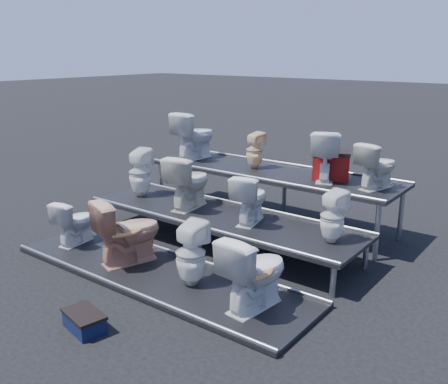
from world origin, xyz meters
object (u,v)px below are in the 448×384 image
Objects in this scene: toilet_4 at (140,172)px; toilet_10 at (326,155)px; toilet_3 at (255,271)px; toilet_7 at (333,217)px; toilet_1 at (128,231)px; toilet_9 at (255,150)px; toilet_11 at (377,166)px; red_crate at (331,166)px; toilet_5 at (189,181)px; toilet_6 at (250,198)px; toilet_0 at (75,221)px; toilet_2 at (191,254)px; toilet_8 at (194,135)px; step_stool at (84,322)px.

toilet_10 reaches higher than toilet_4.
toilet_7 is at bearing -95.04° from toilet_3.
toilet_7 is at bearing -130.96° from toilet_1.
toilet_9 is 0.92× the size of toilet_11.
toilet_11 is at bearing -167.40° from toilet_9.
toilet_9 is 1.31m from red_crate.
toilet_5 is 1.18× the size of toilet_6.
toilet_7 is (2.21, 1.30, 0.30)m from toilet_1.
toilet_10 is (1.55, 1.30, 0.38)m from toilet_5.
toilet_0 is at bearing 22.81° from toilet_10.
toilet_9 reaches higher than toilet_2.
toilet_2 is at bearing -121.56° from red_crate.
toilet_4 is at bearing -33.42° from toilet_2.
toilet_11 reaches higher than toilet_7.
toilet_3 is 1.64m from toilet_6.
toilet_11 reaches higher than toilet_2.
toilet_7 reaches higher than toilet_3.
toilet_8 is at bearing 12.60° from toilet_9.
red_crate is (1.29, 0.13, -0.11)m from toilet_9.
toilet_6 is at bearing 134.40° from toilet_9.
toilet_4 reaches higher than toilet_3.
toilet_10 is (-0.50, 2.60, 0.76)m from toilet_3.
toilet_4 is at bearing 37.96° from toilet_11.
red_crate is (2.60, 2.73, 0.67)m from toilet_0.
toilet_3 is at bearing 146.91° from toilet_4.
toilet_11 is at bearing -90.09° from toilet_3.
toilet_7 is 0.79× the size of toilet_8.
toilet_10 reaches higher than toilet_2.
toilet_4 is at bearing 138.00° from step_stool.
toilet_6 is 1.14× the size of toilet_9.
toilet_0 reaches higher than step_stool.
toilet_9 reaches higher than toilet_5.
toilet_11 is (0.28, 2.60, 0.71)m from toilet_3.
toilet_1 is (1.11, 0.00, 0.11)m from toilet_0.
toilet_11 reaches higher than toilet_3.
toilet_2 is (2.18, 0.00, 0.07)m from toilet_0.
toilet_4 is 3.35m from step_stool.
toilet_1 is 1.96m from toilet_3.
toilet_0 is 0.99× the size of toilet_11.
toilet_7 is 1.44× the size of step_stool.
toilet_7 is 1.24× the size of red_crate.
toilet_10 reaches higher than toilet_1.
toilet_10 is at bearing -73.04° from toilet_3.
toilet_10 reaches higher than step_stool.
red_crate reaches higher than step_stool.
toilet_7 is 1.36m from toilet_11.
toilet_5 is 2.15m from red_crate.
step_stool is at bearing 115.84° from toilet_4.
toilet_1 is 1.07m from toilet_2.
toilet_6 is at bearing 169.80° from toilet_4.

